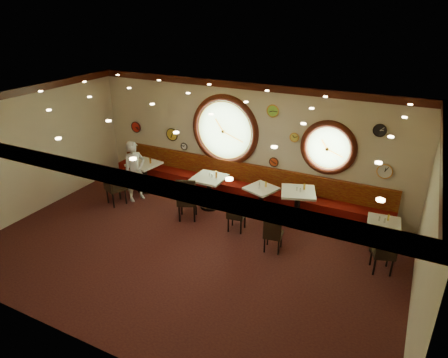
% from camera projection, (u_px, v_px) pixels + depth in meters
% --- Properties ---
extents(floor, '(9.00, 6.00, 0.00)m').
position_uv_depth(floor, '(189.00, 250.00, 8.84)').
color(floor, black).
rests_on(floor, ground).
extents(ceiling, '(9.00, 6.00, 0.02)m').
position_uv_depth(ceiling, '(183.00, 108.00, 7.54)').
color(ceiling, '#BC8E35').
rests_on(ceiling, wall_back).
extents(wall_back, '(9.00, 0.02, 3.20)m').
position_uv_depth(wall_back, '(245.00, 142.00, 10.64)').
color(wall_back, '#ECE3C5').
rests_on(wall_back, floor).
extents(wall_front, '(9.00, 0.02, 3.20)m').
position_uv_depth(wall_front, '(76.00, 263.00, 5.74)').
color(wall_front, '#ECE3C5').
rests_on(wall_front, floor).
extents(wall_left, '(0.02, 6.00, 3.20)m').
position_uv_depth(wall_left, '(33.00, 151.00, 10.03)').
color(wall_left, '#ECE3C5').
rests_on(wall_left, floor).
extents(wall_right, '(0.02, 6.00, 3.20)m').
position_uv_depth(wall_right, '(427.00, 238.00, 6.34)').
color(wall_right, '#ECE3C5').
rests_on(wall_right, floor).
extents(molding_back, '(9.00, 0.10, 0.18)m').
position_uv_depth(molding_back, '(246.00, 86.00, 9.98)').
color(molding_back, '#39120A').
rests_on(molding_back, wall_back).
extents(molding_front, '(9.00, 0.10, 0.18)m').
position_uv_depth(molding_front, '(62.00, 164.00, 5.17)').
color(molding_front, '#39120A').
rests_on(molding_front, wall_back).
extents(molding_left, '(0.10, 6.00, 0.18)m').
position_uv_depth(molding_left, '(22.00, 91.00, 9.40)').
color(molding_left, '#39120A').
rests_on(molding_left, wall_back).
extents(molding_right, '(0.10, 6.00, 0.18)m').
position_uv_depth(molding_right, '(445.00, 148.00, 5.75)').
color(molding_right, '#39120A').
rests_on(molding_right, wall_back).
extents(banquette_base, '(8.00, 0.55, 0.20)m').
position_uv_depth(banquette_base, '(240.00, 197.00, 11.02)').
color(banquette_base, black).
rests_on(banquette_base, floor).
extents(banquette_seat, '(8.00, 0.55, 0.30)m').
position_uv_depth(banquette_seat, '(240.00, 189.00, 10.92)').
color(banquette_seat, '#5E0B08').
rests_on(banquette_seat, banquette_base).
extents(banquette_back, '(8.00, 0.10, 0.55)m').
position_uv_depth(banquette_back, '(244.00, 172.00, 10.93)').
color(banquette_back, '#5D0807').
rests_on(banquette_back, wall_back).
extents(porthole_left_glass, '(1.66, 0.02, 1.66)m').
position_uv_depth(porthole_left_glass, '(225.00, 130.00, 10.78)').
color(porthole_left_glass, '#92C576').
rests_on(porthole_left_glass, wall_back).
extents(porthole_left_frame, '(1.98, 0.18, 1.98)m').
position_uv_depth(porthole_left_frame, '(225.00, 131.00, 10.76)').
color(porthole_left_frame, '#39120A').
rests_on(porthole_left_frame, wall_back).
extents(porthole_left_ring, '(1.61, 0.03, 1.61)m').
position_uv_depth(porthole_left_ring, '(224.00, 131.00, 10.74)').
color(porthole_left_ring, gold).
rests_on(porthole_left_ring, wall_back).
extents(porthole_right_glass, '(1.10, 0.02, 1.10)m').
position_uv_depth(porthole_right_glass, '(328.00, 148.00, 9.65)').
color(porthole_right_glass, '#92C576').
rests_on(porthole_right_glass, wall_back).
extents(porthole_right_frame, '(1.38, 0.18, 1.38)m').
position_uv_depth(porthole_right_frame, '(328.00, 148.00, 9.64)').
color(porthole_right_frame, '#39120A').
rests_on(porthole_right_frame, wall_back).
extents(porthole_right_ring, '(1.09, 0.03, 1.09)m').
position_uv_depth(porthole_right_ring, '(328.00, 148.00, 9.61)').
color(porthole_right_ring, gold).
rests_on(porthole_right_ring, wall_back).
extents(wall_clock_0, '(0.28, 0.03, 0.28)m').
position_uv_depth(wall_clock_0, '(380.00, 130.00, 8.92)').
color(wall_clock_0, black).
rests_on(wall_clock_0, wall_back).
extents(wall_clock_1, '(0.24, 0.03, 0.24)m').
position_uv_depth(wall_clock_1, '(274.00, 162.00, 10.42)').
color(wall_clock_1, '#D54419').
rests_on(wall_clock_1, wall_back).
extents(wall_clock_2, '(0.20, 0.03, 0.20)m').
position_uv_depth(wall_clock_2, '(184.00, 146.00, 11.55)').
color(wall_clock_2, white).
rests_on(wall_clock_2, wall_back).
extents(wall_clock_3, '(0.32, 0.03, 0.32)m').
position_uv_depth(wall_clock_3, '(136.00, 127.00, 12.10)').
color(wall_clock_3, red).
rests_on(wall_clock_3, wall_back).
extents(wall_clock_4, '(0.22, 0.03, 0.22)m').
position_uv_depth(wall_clock_4, '(294.00, 137.00, 9.91)').
color(wall_clock_4, '#E8DB4D').
rests_on(wall_clock_4, wall_back).
extents(wall_clock_5, '(0.36, 0.03, 0.36)m').
position_uv_depth(wall_clock_5, '(172.00, 135.00, 11.59)').
color(wall_clock_5, yellow).
rests_on(wall_clock_5, wall_back).
extents(wall_clock_6, '(0.30, 0.03, 0.30)m').
position_uv_depth(wall_clock_6, '(273.00, 111.00, 9.91)').
color(wall_clock_6, '#8FDD45').
rests_on(wall_clock_6, wall_back).
extents(wall_clock_7, '(0.34, 0.03, 0.34)m').
position_uv_depth(wall_clock_7, '(385.00, 171.00, 9.21)').
color(wall_clock_7, white).
rests_on(wall_clock_7, wall_back).
extents(table_a, '(0.88, 0.88, 0.86)m').
position_uv_depth(table_a, '(145.00, 173.00, 11.40)').
color(table_a, black).
rests_on(table_a, floor).
extents(table_b, '(0.80, 0.80, 0.88)m').
position_uv_depth(table_b, '(209.00, 188.00, 10.46)').
color(table_b, black).
rests_on(table_b, floor).
extents(table_c, '(0.89, 0.89, 0.77)m').
position_uv_depth(table_c, '(261.00, 198.00, 10.11)').
color(table_c, black).
rests_on(table_c, floor).
extents(table_d, '(1.01, 1.01, 0.88)m').
position_uv_depth(table_d, '(297.00, 203.00, 9.70)').
color(table_d, black).
rests_on(table_d, floor).
extents(table_e, '(0.73, 0.73, 0.74)m').
position_uv_depth(table_e, '(382.00, 233.00, 8.61)').
color(table_e, black).
rests_on(table_e, floor).
extents(chair_a, '(0.60, 0.60, 0.68)m').
position_uv_depth(chair_a, '(111.00, 183.00, 10.58)').
color(chair_a, black).
rests_on(chair_a, floor).
extents(chair_b, '(0.63, 0.63, 0.70)m').
position_uv_depth(chair_b, '(187.00, 197.00, 9.79)').
color(chair_b, black).
rests_on(chair_b, floor).
extents(chair_c, '(0.44, 0.44, 0.59)m').
position_uv_depth(chair_c, '(236.00, 211.00, 9.34)').
color(chair_c, black).
rests_on(chair_c, floor).
extents(chair_d, '(0.45, 0.45, 0.58)m').
position_uv_depth(chair_d, '(273.00, 231.00, 8.56)').
color(chair_d, black).
rests_on(chair_d, floor).
extents(chair_e, '(0.53, 0.53, 0.62)m').
position_uv_depth(chair_e, '(385.00, 249.00, 7.86)').
color(chair_e, black).
rests_on(chair_e, floor).
extents(condiment_a_salt, '(0.04, 0.04, 0.11)m').
position_uv_depth(condiment_a_salt, '(143.00, 161.00, 11.27)').
color(condiment_a_salt, silver).
rests_on(condiment_a_salt, table_a).
extents(condiment_b_salt, '(0.03, 0.03, 0.09)m').
position_uv_depth(condiment_b_salt, '(210.00, 174.00, 10.39)').
color(condiment_b_salt, silver).
rests_on(condiment_b_salt, table_b).
extents(condiment_c_salt, '(0.03, 0.03, 0.09)m').
position_uv_depth(condiment_c_salt, '(259.00, 184.00, 10.09)').
color(condiment_c_salt, silver).
rests_on(condiment_c_salt, table_c).
extents(condiment_d_salt, '(0.03, 0.03, 0.09)m').
position_uv_depth(condiment_d_salt, '(297.00, 189.00, 9.55)').
color(condiment_d_salt, silver).
rests_on(condiment_d_salt, table_d).
extents(condiment_a_pepper, '(0.03, 0.03, 0.09)m').
position_uv_depth(condiment_a_pepper, '(142.00, 163.00, 11.17)').
color(condiment_a_pepper, silver).
rests_on(condiment_a_pepper, table_a).
extents(condiment_b_pepper, '(0.04, 0.04, 0.10)m').
position_uv_depth(condiment_b_pepper, '(212.00, 175.00, 10.29)').
color(condiment_b_pepper, silver).
rests_on(condiment_b_pepper, table_b).
extents(condiment_c_pepper, '(0.04, 0.04, 0.10)m').
position_uv_depth(condiment_c_pepper, '(259.00, 187.00, 9.93)').
color(condiment_c_pepper, silver).
rests_on(condiment_c_pepper, table_c).
extents(condiment_d_pepper, '(0.03, 0.03, 0.09)m').
position_uv_depth(condiment_d_pepper, '(300.00, 190.00, 9.49)').
color(condiment_d_pepper, silver).
rests_on(condiment_d_pepper, table_d).
extents(condiment_a_bottle, '(0.05, 0.05, 0.17)m').
position_uv_depth(condiment_a_bottle, '(150.00, 160.00, 11.23)').
color(condiment_a_bottle, gold).
rests_on(condiment_a_bottle, table_a).
extents(condiment_b_bottle, '(0.05, 0.05, 0.17)m').
position_uv_depth(condiment_b_bottle, '(216.00, 174.00, 10.27)').
color(condiment_b_bottle, orange).
rests_on(condiment_b_bottle, table_b).
extents(condiment_c_bottle, '(0.05, 0.05, 0.15)m').
position_uv_depth(condiment_c_bottle, '(266.00, 184.00, 10.01)').
color(condiment_c_bottle, gold).
rests_on(condiment_c_bottle, table_c).
extents(condiment_d_bottle, '(0.05, 0.05, 0.17)m').
position_uv_depth(condiment_d_bottle, '(304.00, 186.00, 9.61)').
color(condiment_d_bottle, gold).
rests_on(condiment_d_bottle, table_d).
extents(condiment_e_salt, '(0.03, 0.03, 0.09)m').
position_uv_depth(condiment_e_salt, '(379.00, 219.00, 8.52)').
color(condiment_e_salt, silver).
rests_on(condiment_e_salt, table_e).
extents(condiment_e_pepper, '(0.04, 0.04, 0.11)m').
position_uv_depth(condiment_e_pepper, '(385.00, 220.00, 8.45)').
color(condiment_e_pepper, silver).
rests_on(condiment_e_pepper, table_e).
extents(condiment_e_bottle, '(0.04, 0.04, 0.14)m').
position_uv_depth(condiment_e_bottle, '(388.00, 217.00, 8.53)').
color(condiment_e_bottle, gold).
rests_on(condiment_e_bottle, table_e).
extents(waiter, '(0.62, 0.72, 1.68)m').
position_uv_depth(waiter, '(135.00, 171.00, 10.77)').
color(waiter, silver).
rests_on(waiter, floor).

